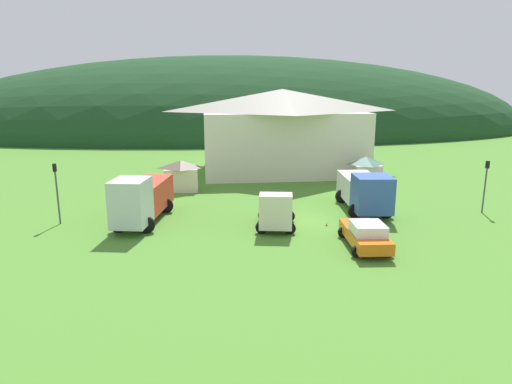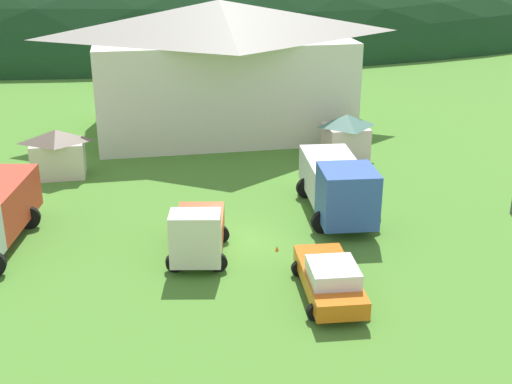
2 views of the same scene
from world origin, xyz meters
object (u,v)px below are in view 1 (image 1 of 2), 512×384
object	(u,v)px
tow_truck_silver	(142,198)
service_pickup_orange	(365,234)
box_truck_blue	(364,190)
traffic_cone_mid_row	(326,226)
play_shed_pink	(365,171)
traffic_light_west	(57,187)
depot_building	(282,130)
traffic_cone_near_pickup	(373,230)
light_truck_cream	(276,211)
play_shed_cream	(181,175)
traffic_light_east	(486,181)

from	to	relation	value
tow_truck_silver	service_pickup_orange	size ratio (longest dim) A/B	1.61
box_truck_blue	service_pickup_orange	xyz separation A→B (m)	(-2.73, -7.88, -0.84)
tow_truck_silver	traffic_cone_mid_row	distance (m)	13.07
play_shed_pink	traffic_light_west	bearing A→B (deg)	-159.60
traffic_light_west	traffic_cone_mid_row	distance (m)	18.91
depot_building	traffic_cone_near_pickup	size ratio (longest dim) A/B	30.10
depot_building	traffic_cone_near_pickup	bearing A→B (deg)	-83.04
depot_building	service_pickup_orange	size ratio (longest dim) A/B	3.56
light_truck_cream	play_shed_pink	bearing A→B (deg)	148.93
traffic_cone_near_pickup	play_shed_cream	bearing A→B (deg)	135.40
play_shed_pink	traffic_light_west	xyz separation A→B (m)	(-25.65, -9.54, 1.14)
depot_building	service_pickup_orange	world-z (taller)	depot_building
light_truck_cream	traffic_cone_mid_row	xyz separation A→B (m)	(3.57, 0.03, -1.24)
play_shed_cream	tow_truck_silver	xyz separation A→B (m)	(-2.23, -9.86, 0.35)
light_truck_cream	traffic_cone_near_pickup	size ratio (longest dim) A/B	8.07
depot_building	traffic_light_east	world-z (taller)	depot_building
light_truck_cream	box_truck_blue	size ratio (longest dim) A/B	0.63
traffic_light_east	traffic_cone_near_pickup	distance (m)	10.60
tow_truck_silver	service_pickup_orange	distance (m)	15.44
play_shed_pink	box_truck_blue	distance (m)	9.26
light_truck_cream	traffic_light_west	bearing A→B (deg)	-89.95
play_shed_pink	traffic_cone_mid_row	distance (m)	14.17
box_truck_blue	traffic_cone_mid_row	bearing A→B (deg)	-43.04
tow_truck_silver	depot_building	bearing A→B (deg)	154.53
depot_building	service_pickup_orange	bearing A→B (deg)	-87.98
play_shed_cream	light_truck_cream	size ratio (longest dim) A/B	0.65
service_pickup_orange	traffic_cone_mid_row	size ratio (longest dim) A/B	10.86
tow_truck_silver	service_pickup_orange	xyz separation A→B (m)	(13.90, -6.64, -0.99)
play_shed_cream	light_truck_cream	bearing A→B (deg)	-60.20
tow_truck_silver	service_pickup_orange	bearing A→B (deg)	74.74
traffic_light_west	traffic_light_east	distance (m)	31.30
play_shed_cream	play_shed_pink	size ratio (longest dim) A/B	1.12
light_truck_cream	traffic_cone_mid_row	size ratio (longest dim) A/B	10.37
box_truck_blue	traffic_light_west	bearing A→B (deg)	-82.77
depot_building	play_shed_cream	bearing A→B (deg)	-142.62
depot_building	box_truck_blue	distance (m)	17.53
tow_truck_silver	service_pickup_orange	world-z (taller)	tow_truck_silver
traffic_light_west	box_truck_blue	bearing A→B (deg)	2.19
play_shed_cream	traffic_light_west	world-z (taller)	traffic_light_west
traffic_light_east	service_pickup_orange	bearing A→B (deg)	-151.41
tow_truck_silver	traffic_cone_near_pickup	bearing A→B (deg)	88.09
play_shed_pink	traffic_cone_near_pickup	world-z (taller)	play_shed_pink
light_truck_cream	traffic_cone_mid_row	distance (m)	3.78
service_pickup_orange	traffic_light_east	xyz separation A→B (m)	(11.59, 6.32, 1.65)
traffic_light_west	depot_building	bearing A→B (deg)	43.30
play_shed_cream	play_shed_pink	bearing A→B (deg)	0.18
light_truck_cream	service_pickup_orange	bearing A→B (deg)	57.44
play_shed_cream	play_shed_pink	world-z (taller)	play_shed_pink
play_shed_cream	traffic_cone_mid_row	size ratio (longest dim) A/B	6.75
tow_truck_silver	light_truck_cream	distance (m)	9.48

